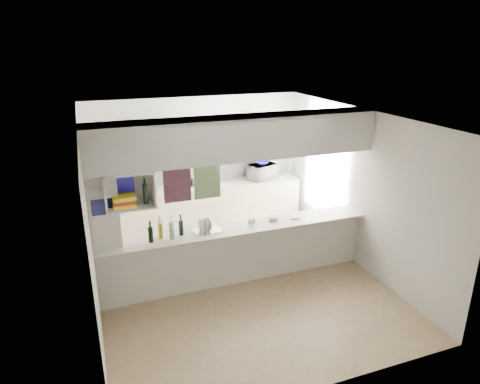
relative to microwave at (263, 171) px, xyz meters
name	(u,v)px	position (x,y,z in m)	size (l,w,h in m)	color
floor	(238,280)	(-1.31, -2.11, -1.07)	(4.80, 4.80, 0.00)	#8B7350
ceiling	(238,117)	(-1.31, -2.11, 1.53)	(4.80, 4.80, 0.00)	white
wall_back	(197,163)	(-1.31, 0.29, 0.23)	(4.20, 4.20, 0.00)	silver
wall_left	(89,224)	(-3.41, -2.11, 0.23)	(4.80, 4.80, 0.00)	silver
wall_right	(358,188)	(0.79, -2.11, 0.23)	(4.80, 4.80, 0.00)	silver
servery_partition	(227,182)	(-1.48, -2.11, 0.59)	(4.20, 0.50, 2.60)	silver
cubby_shelf	(128,192)	(-2.87, -2.18, 0.64)	(0.65, 0.35, 0.50)	white
kitchen_run	(209,189)	(-1.15, 0.02, -0.25)	(3.60, 0.63, 2.24)	beige
microwave	(263,171)	(0.00, 0.00, 0.00)	(0.55, 0.37, 0.31)	white
bowl	(261,163)	(-0.03, 0.00, 0.19)	(0.27, 0.27, 0.07)	#0E0B7B
dish_rack	(207,226)	(-1.78, -2.08, -0.07)	(0.44, 0.37, 0.21)	silver
cup	(252,223)	(-1.09, -2.15, -0.09)	(0.12, 0.12, 0.09)	white
wine_bottles	(166,230)	(-2.39, -2.11, -0.03)	(0.52, 0.15, 0.35)	black
plastic_tubs	(275,218)	(-0.67, -2.06, -0.12)	(0.49, 0.18, 0.07)	silver
utensil_jar	(192,183)	(-1.47, 0.04, -0.09)	(0.09, 0.09, 0.13)	black
knife_block	(188,181)	(-1.55, 0.07, -0.04)	(0.11, 0.09, 0.22)	brown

